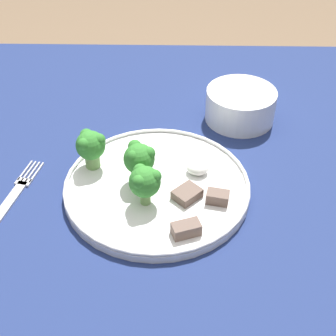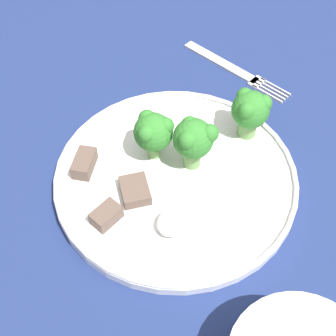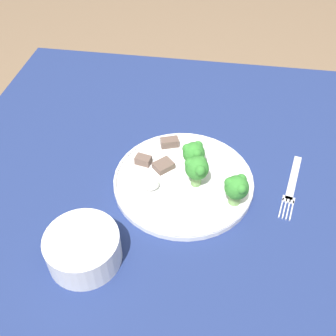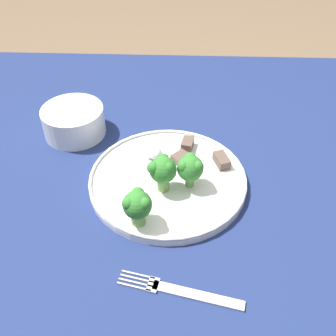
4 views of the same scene
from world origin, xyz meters
name	(u,v)px [view 4 (image 4 of 4)]	position (x,y,z in m)	size (l,w,h in m)	color
table	(163,240)	(0.00, 0.00, 0.66)	(1.13, 1.01, 0.77)	navy
dinner_plate	(168,180)	(0.05, -0.01, 0.78)	(0.29, 0.29, 0.02)	white
fork	(181,292)	(-0.17, -0.03, 0.77)	(0.06, 0.18, 0.00)	silver
cream_bowl	(74,122)	(0.19, 0.19, 0.80)	(0.13, 0.13, 0.06)	white
broccoli_floret_near_rim_left	(190,168)	(0.03, -0.05, 0.82)	(0.05, 0.05, 0.06)	#709E56
broccoli_floret_center_left	(137,205)	(-0.06, 0.04, 0.82)	(0.05, 0.05, 0.06)	#709E56
broccoli_floret_back_left	(161,170)	(0.02, 0.00, 0.83)	(0.05, 0.05, 0.07)	#709E56
meat_slice_front_slice	(183,160)	(0.09, -0.03, 0.79)	(0.05, 0.05, 0.01)	brown
meat_slice_middle_slice	(222,160)	(0.09, -0.11, 0.79)	(0.04, 0.03, 0.02)	brown
meat_slice_rear_slice	(187,144)	(0.14, -0.04, 0.79)	(0.04, 0.03, 0.02)	brown
sauce_dollop	(153,152)	(0.11, 0.02, 0.79)	(0.04, 0.03, 0.02)	white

